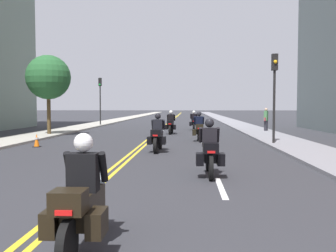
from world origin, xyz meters
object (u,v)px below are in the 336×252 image
(motorcycle_0, at_px, (82,202))
(traffic_light_near, at_px, (274,82))
(motorcycle_3, at_px, (199,129))
(pedestrian_0, at_px, (266,120))
(motorcycle_5, at_px, (194,122))
(motorcycle_1, at_px, (210,152))
(traffic_cone_1, at_px, (37,140))
(street_tree_0, at_px, (48,77))
(motorcycle_2, at_px, (158,136))
(traffic_light_far, at_px, (100,93))
(motorcycle_4, at_px, (171,125))

(motorcycle_0, bearing_deg, traffic_light_near, 67.84)
(motorcycle_3, bearing_deg, traffic_light_near, -32.01)
(traffic_light_near, bearing_deg, motorcycle_3, 148.99)
(traffic_light_near, relative_size, pedestrian_0, 2.49)
(motorcycle_5, bearing_deg, pedestrian_0, -30.67)
(motorcycle_0, bearing_deg, motorcycle_1, 69.84)
(motorcycle_0, height_order, traffic_cone_1, motorcycle_0)
(motorcycle_3, distance_m, street_tree_0, 10.77)
(motorcycle_1, bearing_deg, motorcycle_2, 108.40)
(motorcycle_0, distance_m, motorcycle_3, 16.35)
(pedestrian_0, height_order, street_tree_0, street_tree_0)
(traffic_cone_1, relative_size, traffic_light_far, 0.14)
(motorcycle_5, bearing_deg, traffic_cone_1, -119.75)
(motorcycle_1, relative_size, pedestrian_0, 1.19)
(motorcycle_2, relative_size, traffic_light_near, 0.50)
(motorcycle_1, relative_size, motorcycle_4, 0.99)
(traffic_cone_1, xyz_separation_m, pedestrian_0, (12.92, 10.84, 0.62))
(motorcycle_0, relative_size, motorcycle_1, 1.00)
(motorcycle_2, distance_m, motorcycle_3, 5.45)
(motorcycle_3, xyz_separation_m, motorcycle_5, (-0.15, 10.29, -0.03))
(motorcycle_0, xyz_separation_m, motorcycle_2, (0.10, 11.12, 0.00))
(traffic_cone_1, distance_m, traffic_light_near, 11.83)
(motorcycle_3, height_order, pedestrian_0, pedestrian_0)
(motorcycle_2, xyz_separation_m, traffic_light_near, (5.52, 2.93, 2.46))
(motorcycle_3, distance_m, motorcycle_4, 5.60)
(motorcycle_3, height_order, motorcycle_4, motorcycle_4)
(motorcycle_1, xyz_separation_m, traffic_light_far, (-9.32, 26.72, 2.58))
(motorcycle_5, bearing_deg, motorcycle_0, -94.92)
(motorcycle_0, distance_m, motorcycle_1, 5.88)
(motorcycle_4, bearing_deg, traffic_light_near, -51.15)
(motorcycle_0, relative_size, motorcycle_5, 0.96)
(motorcycle_5, relative_size, street_tree_0, 0.42)
(motorcycle_1, relative_size, motorcycle_5, 0.96)
(traffic_cone_1, bearing_deg, traffic_light_near, 7.02)
(motorcycle_0, relative_size, traffic_cone_1, 3.34)
(traffic_cone_1, bearing_deg, street_tree_0, 105.99)
(motorcycle_0, height_order, motorcycle_3, motorcycle_3)
(motorcycle_4, height_order, motorcycle_5, motorcycle_4)
(motorcycle_2, bearing_deg, traffic_cone_1, 167.90)
(pedestrian_0, bearing_deg, motorcycle_4, -45.97)
(motorcycle_0, bearing_deg, traffic_light_far, 102.46)
(pedestrian_0, xyz_separation_m, street_tree_0, (-14.90, -3.96, 2.88))
(motorcycle_0, distance_m, traffic_light_far, 33.18)
(pedestrian_0, distance_m, street_tree_0, 15.68)
(traffic_light_far, bearing_deg, motorcycle_3, -59.81)
(motorcycle_5, height_order, street_tree_0, street_tree_0)
(pedestrian_0, bearing_deg, motorcycle_3, -7.01)
(motorcycle_5, relative_size, traffic_light_far, 0.47)
(traffic_cone_1, distance_m, pedestrian_0, 16.88)
(motorcycle_0, xyz_separation_m, traffic_light_far, (-7.33, 32.26, 2.60))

